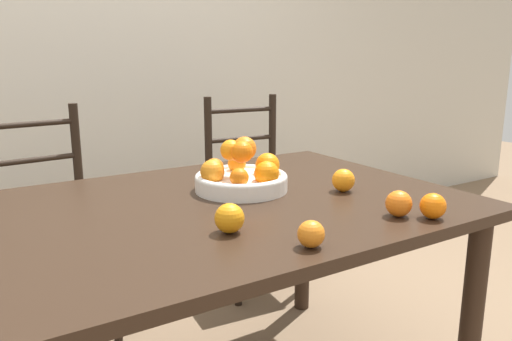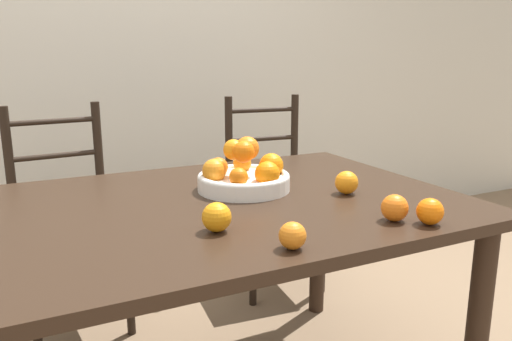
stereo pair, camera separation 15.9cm
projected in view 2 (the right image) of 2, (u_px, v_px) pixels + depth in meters
wall_back at (113, 37)px, 2.81m from camera, size 8.00×0.06×2.60m
dining_table at (221, 229)px, 1.58m from camera, size 1.50×1.06×0.76m
fruit_bowl at (244, 175)px, 1.68m from camera, size 0.31×0.31×0.18m
orange_loose_0 at (430, 211)px, 1.34m from camera, size 0.07×0.07×0.07m
orange_loose_1 at (217, 217)px, 1.28m from camera, size 0.08×0.08×0.08m
orange_loose_2 at (291, 236)px, 1.17m from camera, size 0.07×0.07×0.07m
orange_loose_3 at (395, 208)px, 1.37m from camera, size 0.07×0.07×0.07m
orange_loose_4 at (347, 183)px, 1.63m from camera, size 0.08×0.08×0.08m
chair_left at (68, 227)px, 2.19m from camera, size 0.46×0.44×0.99m
chair_right at (272, 199)px, 2.63m from camera, size 0.46×0.44×0.99m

